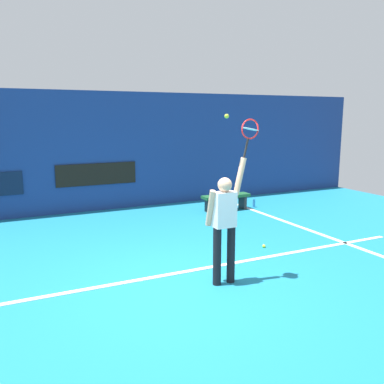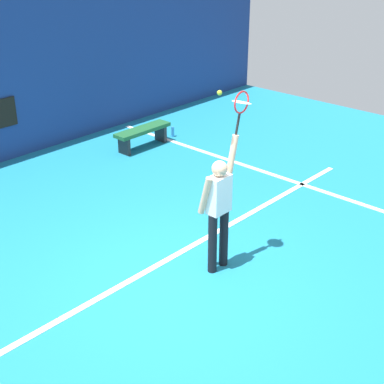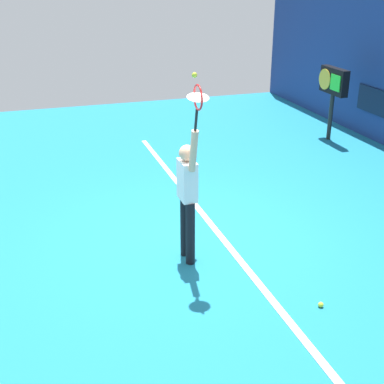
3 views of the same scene
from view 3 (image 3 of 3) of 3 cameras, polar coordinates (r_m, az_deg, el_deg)
The scene contains 7 objects.
ground_plane at distance 8.14m, azimuth -0.29°, elevation -4.87°, with size 18.00×18.00×0.00m, color teal.
court_baseline at distance 8.28m, azimuth 2.76°, elevation -4.37°, with size 10.00×0.10×0.01m, color white.
tennis_player at distance 7.12m, azimuth -0.47°, elevation -0.12°, with size 0.62×0.31×1.99m.
tennis_racket at distance 6.31m, azimuth 0.62°, elevation 9.90°, with size 0.38×0.27×0.63m.
tennis_ball at distance 6.63m, azimuth 0.27°, elevation 12.52°, with size 0.07×0.07×0.07m, color #CCE033.
scoreboard_clock at distance 12.94m, azimuth 15.03°, elevation 11.18°, with size 0.96×0.20×1.71m.
spare_ball at distance 6.75m, azimuth 13.74°, elevation -11.73°, with size 0.07×0.07×0.07m, color #CCE033.
Camera 3 is at (6.86, -2.20, 3.80)m, focal length 49.39 mm.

